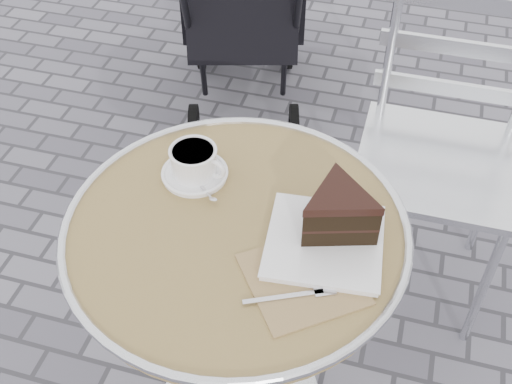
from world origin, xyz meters
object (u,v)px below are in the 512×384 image
(cafe_table, at_px, (237,277))
(cake_plate_set, at_px, (335,220))
(cappuccino_set, at_px, (195,165))
(baby_stroller, at_px, (244,1))
(bistro_chair, at_px, (449,112))

(cafe_table, relative_size, cake_plate_set, 1.99)
(cappuccino_set, bearing_deg, cake_plate_set, -5.57)
(cafe_table, distance_m, baby_stroller, 1.50)
(cafe_table, relative_size, bistro_chair, 0.75)
(cappuccino_set, relative_size, baby_stroller, 0.15)
(cake_plate_set, bearing_deg, bistro_chair, 66.82)
(cafe_table, relative_size, cappuccino_set, 4.88)
(cake_plate_set, distance_m, bistro_chair, 0.71)
(baby_stroller, bearing_deg, cafe_table, -89.83)
(cake_plate_set, xyz_separation_m, bistro_chair, (0.21, 0.66, -0.18))
(cafe_table, xyz_separation_m, bistro_chair, (0.41, 0.68, 0.04))
(baby_stroller, bearing_deg, cappuccino_set, -93.73)
(bistro_chair, bearing_deg, baby_stroller, 137.39)
(cappuccino_set, relative_size, bistro_chair, 0.15)
(cafe_table, bearing_deg, cappuccino_set, 137.08)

